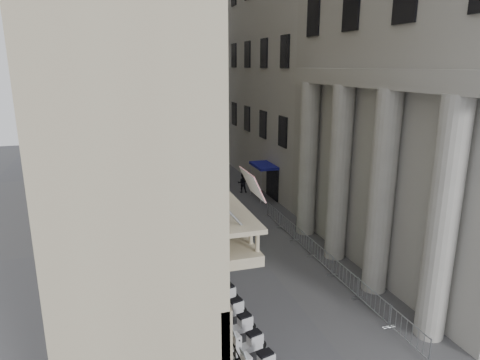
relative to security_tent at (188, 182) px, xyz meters
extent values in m
cube|color=#A6A39D|center=(2.62, 24.08, 12.44)|extent=(22.00, 10.00, 30.00)
cylinder|color=silver|center=(-1.32, -1.32, -1.52)|extent=(0.06, 0.06, 2.07)
cylinder|color=silver|center=(1.32, -1.32, -1.52)|extent=(0.06, 0.06, 2.07)
cylinder|color=silver|center=(-1.32, 1.32, -1.52)|extent=(0.06, 0.06, 2.07)
cylinder|color=silver|center=(1.32, 1.32, -1.52)|extent=(0.06, 0.06, 2.07)
cube|color=white|center=(0.00, 0.00, -0.44)|extent=(2.83, 2.83, 0.11)
cone|color=white|center=(0.00, 0.00, 0.03)|extent=(3.77, 3.77, 0.94)
cylinder|color=gray|center=(-0.02, -1.06, 1.58)|extent=(0.16, 0.16, 8.28)
cylinder|color=gray|center=(1.22, -1.13, 5.72)|extent=(2.49, 0.27, 0.12)
cube|color=gray|center=(2.35, -1.20, 5.67)|extent=(0.53, 0.26, 0.16)
cube|color=black|center=(-1.58, -7.50, -1.58)|extent=(0.49, 0.96, 1.96)
cube|color=#19E54C|center=(-1.43, -7.53, -1.36)|extent=(0.20, 0.69, 1.09)
imported|color=black|center=(1.53, 5.80, -1.75)|extent=(0.69, 0.57, 1.62)
imported|color=black|center=(5.62, 4.40, -1.68)|extent=(0.99, 0.85, 1.77)
imported|color=black|center=(2.56, 12.08, -1.69)|extent=(1.00, 0.99, 1.75)
camera|label=1|loc=(-5.37, -30.65, 8.44)|focal=32.00mm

